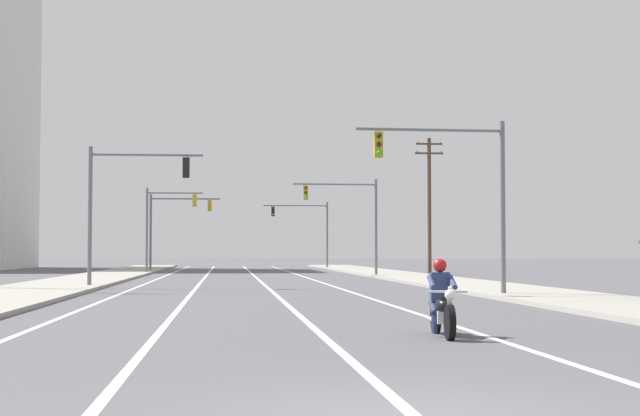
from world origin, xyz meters
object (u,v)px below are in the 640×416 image
at_px(traffic_signal_mid_left, 163,218).
at_px(traffic_signal_far_right, 308,224).
at_px(traffic_signal_near_right, 460,179).
at_px(utility_pole_right_far, 429,201).
at_px(traffic_signal_far_left, 171,220).
at_px(traffic_signal_mid_right, 352,211).
at_px(traffic_signal_near_left, 123,194).
at_px(motorcycle_with_rider, 442,305).

bearing_deg(traffic_signal_mid_left, traffic_signal_far_right, 56.48).
xyz_separation_m(traffic_signal_near_right, utility_pole_right_far, (5.75, 32.05, 0.92)).
bearing_deg(traffic_signal_far_left, traffic_signal_mid_right, -55.38).
bearing_deg(traffic_signal_near_right, traffic_signal_near_left, 142.35).
distance_m(motorcycle_with_rider, traffic_signal_far_right, 71.07).
distance_m(traffic_signal_mid_left, utility_pole_right_far, 19.30).
bearing_deg(traffic_signal_mid_right, traffic_signal_far_left, 124.62).
relative_size(traffic_signal_near_right, utility_pole_right_far, 0.66).
bearing_deg(motorcycle_with_rider, traffic_signal_near_left, 108.99).
distance_m(traffic_signal_near_right, traffic_signal_far_left, 46.97).
height_order(traffic_signal_near_right, traffic_signal_near_left, same).
relative_size(traffic_signal_mid_left, utility_pole_right_far, 0.66).
distance_m(traffic_signal_near_left, utility_pole_right_far, 28.92).
bearing_deg(traffic_signal_far_right, traffic_signal_mid_right, -89.28).
bearing_deg(traffic_signal_far_left, traffic_signal_far_right, 41.29).
xyz_separation_m(motorcycle_with_rider, traffic_signal_near_right, (4.11, 15.11, 3.54)).
height_order(traffic_signal_near_left, traffic_signal_mid_left, same).
distance_m(motorcycle_with_rider, traffic_signal_mid_right, 42.81).
relative_size(motorcycle_with_rider, traffic_signal_near_left, 0.35).
xyz_separation_m(traffic_signal_near_left, traffic_signal_far_right, (12.07, 46.00, 0.06)).
distance_m(traffic_signal_far_right, traffic_signal_far_left, 15.95).
height_order(traffic_signal_near_right, traffic_signal_far_right, same).
height_order(traffic_signal_near_left, utility_pole_right_far, utility_pole_right_far).
distance_m(traffic_signal_near_right, utility_pole_right_far, 32.58).
bearing_deg(traffic_signal_mid_left, traffic_signal_far_left, 88.84).
xyz_separation_m(traffic_signal_near_left, utility_pole_right_far, (18.43, 22.27, 0.94)).
bearing_deg(motorcycle_with_rider, traffic_signal_far_right, 87.17).
xyz_separation_m(motorcycle_with_rider, traffic_signal_near_left, (-8.57, 24.89, 3.52)).
bearing_deg(traffic_signal_far_right, traffic_signal_near_left, -104.70).
bearing_deg(traffic_signal_mid_right, traffic_signal_near_left, -125.24).
distance_m(traffic_signal_far_left, utility_pole_right_far, 22.61).
distance_m(traffic_signal_mid_right, traffic_signal_mid_left, 16.05).
height_order(traffic_signal_near_left, traffic_signal_far_right, same).
relative_size(traffic_signal_near_right, traffic_signal_far_right, 1.00).
xyz_separation_m(traffic_signal_mid_left, traffic_signal_far_left, (0.16, 7.81, 0.09)).
height_order(traffic_signal_near_left, traffic_signal_mid_right, same).
height_order(traffic_signal_near_right, traffic_signal_mid_right, same).
height_order(traffic_signal_mid_right, utility_pole_right_far, utility_pole_right_far).
xyz_separation_m(traffic_signal_near_right, traffic_signal_near_left, (-12.68, 9.78, -0.02)).
xyz_separation_m(motorcycle_with_rider, traffic_signal_far_right, (3.50, 70.89, 3.58)).
xyz_separation_m(traffic_signal_mid_right, traffic_signal_mid_left, (-12.50, 10.07, -0.08)).
xyz_separation_m(traffic_signal_mid_right, traffic_signal_far_left, (-12.34, 17.88, 0.01)).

